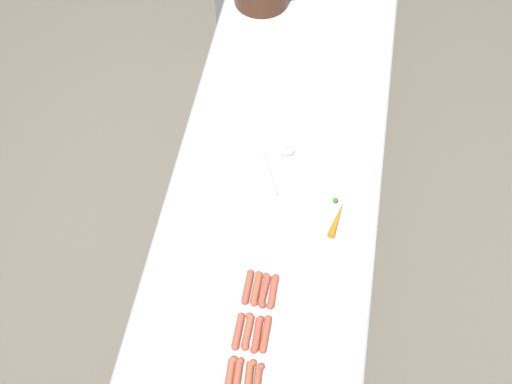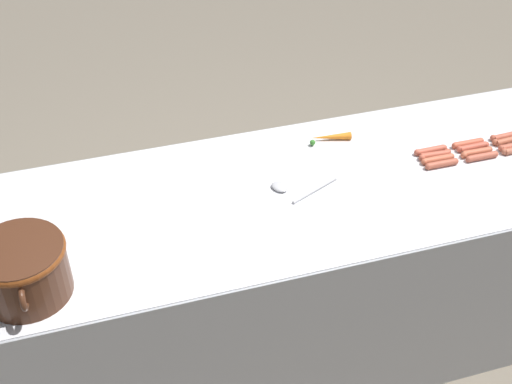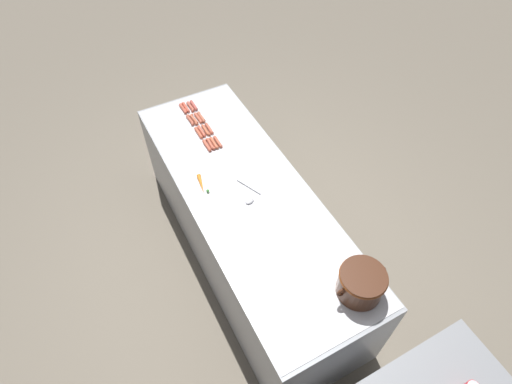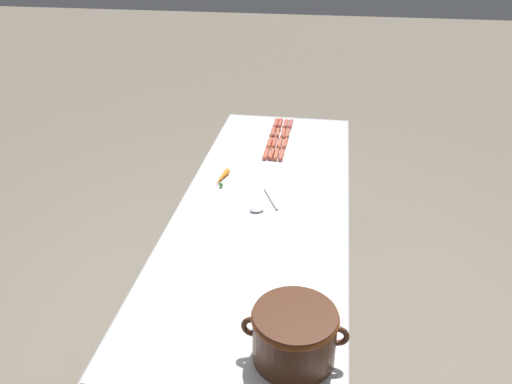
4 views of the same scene
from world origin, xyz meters
TOP-DOWN VIEW (x-y plane):
  - ground_plane at (0.00, 0.00)m, footprint 20.00×20.00m
  - griddle_counter at (0.00, 0.00)m, footprint 0.85×2.48m
  - hot_dog_1 at (-0.03, -0.90)m, footprint 0.03×0.14m
  - hot_dog_2 at (-0.03, -0.73)m, footprint 0.03×0.14m
  - hot_dog_3 at (-0.03, -0.56)m, footprint 0.03×0.14m
  - hot_dog_5 at (0.00, -0.90)m, footprint 0.03×0.14m
  - hot_dog_6 at (0.01, -0.73)m, footprint 0.03×0.14m
  - hot_dog_7 at (0.01, -0.56)m, footprint 0.03×0.14m
  - hot_dog_9 at (0.04, -0.90)m, footprint 0.04×0.14m
  - hot_dog_10 at (0.04, -0.73)m, footprint 0.03×0.14m
  - hot_dog_11 at (0.04, -0.56)m, footprint 0.03×0.14m
  - hot_dog_13 at (0.07, -0.91)m, footprint 0.03×0.14m
  - hot_dog_14 at (0.07, -0.73)m, footprint 0.03×0.14m
  - hot_dog_15 at (0.07, -0.56)m, footprint 0.03×0.14m
  - serving_spoon at (0.01, 0.05)m, footprint 0.15×0.26m
  - carrot at (0.27, -0.21)m, footprint 0.06×0.18m

SIDE VIEW (x-z plane):
  - ground_plane at x=0.00m, z-range 0.00..0.00m
  - griddle_counter at x=0.00m, z-range 0.00..0.85m
  - serving_spoon at x=0.01m, z-range 0.85..0.87m
  - hot_dog_1 at x=-0.03m, z-range 0.85..0.88m
  - hot_dog_2 at x=-0.03m, z-range 0.85..0.88m
  - hot_dog_3 at x=-0.03m, z-range 0.85..0.88m
  - hot_dog_5 at x=0.00m, z-range 0.85..0.88m
  - hot_dog_6 at x=0.01m, z-range 0.85..0.88m
  - hot_dog_7 at x=0.01m, z-range 0.85..0.88m
  - hot_dog_9 at x=0.04m, z-range 0.85..0.88m
  - hot_dog_10 at x=0.04m, z-range 0.85..0.88m
  - hot_dog_11 at x=0.04m, z-range 0.85..0.88m
  - hot_dog_13 at x=0.07m, z-range 0.85..0.88m
  - hot_dog_14 at x=0.07m, z-range 0.85..0.88m
  - hot_dog_15 at x=0.07m, z-range 0.85..0.88m
  - carrot at x=0.27m, z-range 0.85..0.88m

